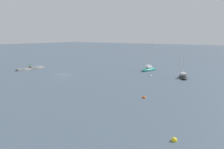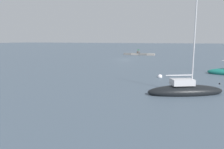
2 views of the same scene
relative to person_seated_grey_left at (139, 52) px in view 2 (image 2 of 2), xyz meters
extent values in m
plane|color=#475666|center=(0.08, 16.31, -0.86)|extent=(500.00, 500.00, 0.00)
cube|color=gray|center=(-3.67, -0.15, -0.56)|extent=(2.41, 1.47, 0.61)
cube|color=slate|center=(-1.17, -0.15, -0.56)|extent=(2.41, 1.47, 0.61)
cube|color=gray|center=(1.33, -0.15, -0.56)|extent=(2.41, 1.47, 0.61)
cube|color=slate|center=(3.84, -0.15, -0.56)|extent=(2.41, 1.47, 0.61)
cube|color=#1E2333|center=(-0.01, 0.20, -0.17)|extent=(0.38, 0.44, 0.16)
cube|color=gray|center=(0.00, -0.08, 0.01)|extent=(0.41, 0.24, 0.52)
sphere|color=tan|center=(0.00, -0.08, 0.37)|extent=(0.22, 0.22, 0.22)
cube|color=#1E2333|center=(0.55, 0.28, -0.17)|extent=(0.38, 0.44, 0.16)
cube|color=brown|center=(0.56, 0.00, 0.01)|extent=(0.41, 0.24, 0.52)
sphere|color=tan|center=(0.56, 0.00, 0.37)|extent=(0.22, 0.22, 0.22)
cylinder|color=black|center=(0.28, -0.05, 0.27)|extent=(0.02, 0.02, 1.05)
cone|color=#19662D|center=(0.28, -0.05, 0.86)|extent=(1.27, 1.27, 0.22)
sphere|color=black|center=(0.28, -0.05, 1.00)|extent=(0.05, 0.05, 0.05)
ellipsoid|color=black|center=(-15.31, 47.08, -0.61)|extent=(7.18, 4.85, 1.20)
cube|color=silver|center=(-14.99, 47.23, 0.27)|extent=(2.29, 1.93, 0.55)
cylinder|color=silver|center=(-15.81, 46.84, 3.99)|extent=(0.12, 0.12, 8.00)
cylinder|color=silver|center=(-14.71, 47.37, 0.89)|extent=(2.25, 1.15, 0.09)
sphere|color=black|center=(-18.21, 45.68, 0.04)|extent=(0.16, 0.16, 0.16)
sphere|color=white|center=(-11.91, 39.06, -0.75)|extent=(0.62, 0.62, 0.62)
camera|label=1|loc=(44.26, 67.47, 10.42)|focal=36.15mm
camera|label=2|loc=(-15.65, 67.26, 4.05)|focal=34.51mm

